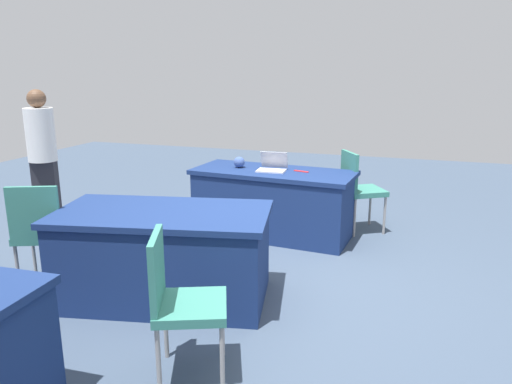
# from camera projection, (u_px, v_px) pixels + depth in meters

# --- Properties ---
(ground_plane) EXTENTS (14.40, 14.40, 0.00)m
(ground_plane) POSITION_uv_depth(u_px,v_px,m) (276.00, 292.00, 4.26)
(ground_plane) COLOR #3D4C60
(table_foreground) EXTENTS (1.91, 0.92, 0.78)m
(table_foreground) POSITION_uv_depth(u_px,v_px,m) (273.00, 203.00, 5.65)
(table_foreground) COLOR navy
(table_foreground) RESTS_ON ground
(table_mid_left) EXTENTS (1.90, 1.24, 0.78)m
(table_mid_left) POSITION_uv_depth(u_px,v_px,m) (164.00, 255.00, 4.06)
(table_mid_left) COLOR navy
(table_mid_left) RESTS_ON ground
(chair_tucked_left) EXTENTS (0.58, 0.58, 0.97)m
(chair_tucked_left) POSITION_uv_depth(u_px,v_px,m) (41.00, 229.00, 4.19)
(chair_tucked_left) COLOR #9E9993
(chair_tucked_left) RESTS_ON ground
(chair_tucked_right) EXTENTS (0.57, 0.57, 0.95)m
(chair_tucked_right) POSITION_uv_depth(u_px,v_px,m) (179.00, 296.00, 2.99)
(chair_tucked_right) COLOR #9E9993
(chair_tucked_right) RESTS_ON ground
(chair_by_pillar) EXTENTS (0.60, 0.60, 0.97)m
(chair_by_pillar) POSITION_uv_depth(u_px,v_px,m) (358.00, 186.00, 5.74)
(chair_by_pillar) COLOR #9E9993
(chair_by_pillar) RESTS_ON ground
(person_presenter) EXTENTS (0.45, 0.45, 1.68)m
(person_presenter) POSITION_uv_depth(u_px,v_px,m) (42.00, 151.00, 5.90)
(person_presenter) COLOR #26262D
(person_presenter) RESTS_ON ground
(laptop_silver) EXTENTS (0.33, 0.31, 0.21)m
(laptop_silver) POSITION_uv_depth(u_px,v_px,m) (272.00, 167.00, 5.54)
(laptop_silver) COLOR silver
(laptop_silver) RESTS_ON table_foreground
(yarn_ball) EXTENTS (0.13, 0.13, 0.13)m
(yarn_ball) POSITION_uv_depth(u_px,v_px,m) (239.00, 162.00, 5.70)
(yarn_ball) COLOR #3F5999
(yarn_ball) RESTS_ON table_foreground
(scissors_red) EXTENTS (0.18, 0.08, 0.01)m
(scissors_red) POSITION_uv_depth(u_px,v_px,m) (301.00, 171.00, 5.49)
(scissors_red) COLOR red
(scissors_red) RESTS_ON table_foreground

